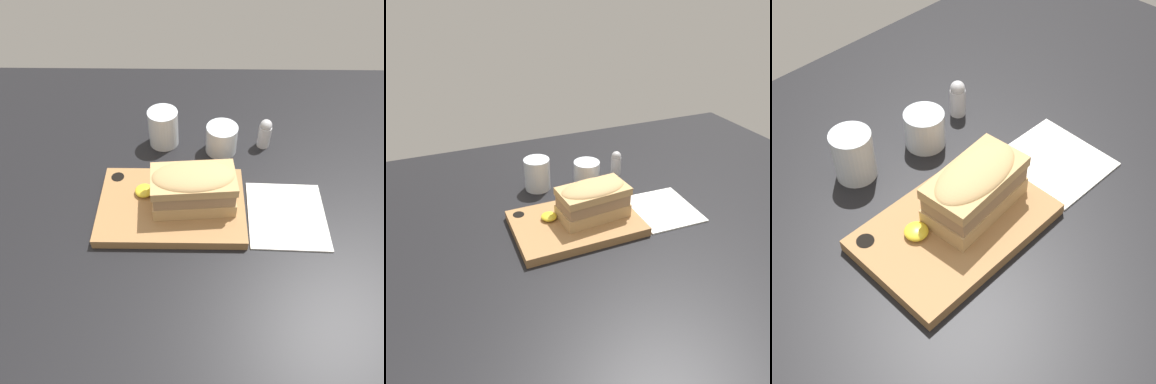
# 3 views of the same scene
# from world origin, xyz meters

# --- Properties ---
(dining_table) EXTENTS (1.84, 1.25, 0.02)m
(dining_table) POSITION_xyz_m (0.00, 0.00, 0.01)
(dining_table) COLOR black
(dining_table) RESTS_ON ground
(serving_board) EXTENTS (0.31, 0.21, 0.02)m
(serving_board) POSITION_xyz_m (0.02, 0.03, 0.03)
(serving_board) COLOR #9E7042
(serving_board) RESTS_ON dining_table
(sandwich) EXTENTS (0.18, 0.11, 0.09)m
(sandwich) POSITION_xyz_m (0.06, 0.03, 0.09)
(sandwich) COLOR tan
(sandwich) RESTS_ON serving_board
(mustard_dollop) EXTENTS (0.04, 0.04, 0.02)m
(mustard_dollop) POSITION_xyz_m (-0.05, 0.06, 0.05)
(mustard_dollop) COLOR yellow
(mustard_dollop) RESTS_ON serving_board
(water_glass) EXTENTS (0.07, 0.07, 0.09)m
(water_glass) POSITION_xyz_m (-0.01, 0.26, 0.06)
(water_glass) COLOR silver
(water_glass) RESTS_ON dining_table
(wine_glass) EXTENTS (0.08, 0.08, 0.07)m
(wine_glass) POSITION_xyz_m (0.13, 0.23, 0.05)
(wine_glass) COLOR silver
(wine_glass) RESTS_ON dining_table
(napkin) EXTENTS (0.17, 0.19, 0.00)m
(napkin) POSITION_xyz_m (0.26, 0.02, 0.02)
(napkin) COLOR white
(napkin) RESTS_ON dining_table
(salt_shaker) EXTENTS (0.03, 0.03, 0.08)m
(salt_shaker) POSITION_xyz_m (0.24, 0.25, 0.06)
(salt_shaker) COLOR silver
(salt_shaker) RESTS_ON dining_table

